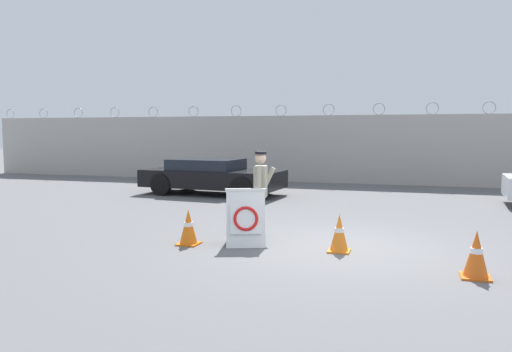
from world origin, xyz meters
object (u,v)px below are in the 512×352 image
barricade_sign (246,217)px  security_guard (261,190)px  traffic_cone_far (339,233)px  traffic_cone_near (476,255)px  parked_car_front_coupe (211,176)px  traffic_cone_mid (188,227)px

barricade_sign → security_guard: 0.83m
security_guard → traffic_cone_far: size_ratio=2.56×
traffic_cone_near → traffic_cone_far: 2.27m
barricade_sign → traffic_cone_far: (1.70, -0.01, -0.19)m
parked_car_front_coupe → traffic_cone_far: bearing=-48.0°
security_guard → traffic_cone_mid: bearing=123.3°
barricade_sign → traffic_cone_far: barricade_sign is taller
barricade_sign → traffic_cone_far: size_ratio=1.58×
traffic_cone_far → parked_car_front_coupe: parked_car_front_coupe is taller
barricade_sign → security_guard: (0.07, 0.72, 0.41)m
barricade_sign → parked_car_front_coupe: bearing=97.6°
barricade_sign → traffic_cone_mid: (-1.01, -0.26, -0.19)m
security_guard → parked_car_front_coupe: 6.86m
barricade_sign → security_guard: bearing=64.7°
security_guard → traffic_cone_mid: (-1.09, -0.98, -0.61)m
traffic_cone_near → parked_car_front_coupe: 10.44m
barricade_sign → traffic_cone_near: barricade_sign is taller
barricade_sign → traffic_cone_mid: size_ratio=1.60×
barricade_sign → security_guard: security_guard is taller
security_guard → traffic_cone_far: security_guard is taller
traffic_cone_mid → security_guard: bearing=42.1°
traffic_cone_near → parked_car_front_coupe: bearing=133.0°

